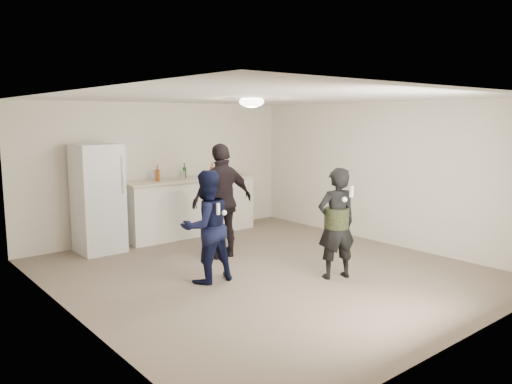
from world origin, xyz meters
TOP-DOWN VIEW (x-y plane):
  - floor at (0.00, 0.00)m, footprint 6.00×6.00m
  - ceiling at (0.00, 0.00)m, footprint 6.00×6.00m
  - wall_back at (0.00, 3.00)m, footprint 6.00×0.00m
  - wall_front at (0.00, -3.00)m, footprint 6.00×0.00m
  - wall_left at (-2.75, 0.00)m, footprint 0.00×6.00m
  - wall_right at (2.75, 0.00)m, footprint 0.00×6.00m
  - counter at (0.43, 2.67)m, footprint 2.60×0.56m
  - counter_top at (0.43, 2.67)m, footprint 2.68×0.64m
  - fridge at (-1.42, 2.60)m, footprint 0.70×0.70m
  - fridge_handle at (-1.14, 2.23)m, footprint 0.02×0.02m
  - ceiling_dome at (0.00, 0.30)m, footprint 0.36×0.36m
  - shaker at (0.17, 2.53)m, footprint 0.08×0.08m
  - man at (-0.90, 0.16)m, footprint 0.77×0.61m
  - woman at (0.58, -0.85)m, footprint 0.66×0.54m
  - camo_shorts at (0.58, -0.85)m, footprint 0.34×0.34m
  - spectator at (-0.02, 1.01)m, footprint 1.10×0.51m
  - remote_man at (-0.90, -0.12)m, footprint 0.04×0.04m
  - nunchuk_man at (-0.78, -0.09)m, footprint 0.07×0.07m
  - remote_woman at (0.58, -1.10)m, footprint 0.04×0.04m
  - nunchuk_woman at (0.48, -1.07)m, footprint 0.07×0.07m
  - bottle_cluster at (0.20, 2.68)m, footprint 1.15×0.38m

SIDE VIEW (x-z plane):
  - floor at x=0.00m, z-range 0.00..0.00m
  - counter at x=0.43m, z-range 0.00..1.05m
  - man at x=-0.90m, z-range 0.00..1.53m
  - woman at x=0.58m, z-range 0.00..1.55m
  - camo_shorts at x=0.58m, z-range 0.71..0.99m
  - fridge at x=-1.42m, z-range 0.00..1.80m
  - spectator at x=-0.02m, z-range 0.00..1.83m
  - nunchuk_man at x=-0.78m, z-range 0.95..1.01m
  - remote_man at x=-0.90m, z-range 0.98..1.12m
  - counter_top at x=0.43m, z-range 1.05..1.09m
  - nunchuk_woman at x=0.48m, z-range 1.11..1.18m
  - shaker at x=0.17m, z-range 1.09..1.26m
  - bottle_cluster at x=0.20m, z-range 1.08..1.30m
  - wall_back at x=0.00m, z-range -1.75..4.25m
  - wall_front at x=0.00m, z-range -1.75..4.25m
  - wall_left at x=-2.75m, z-range -1.75..4.25m
  - wall_right at x=2.75m, z-range -1.75..4.25m
  - remote_woman at x=0.58m, z-range 1.18..1.32m
  - fridge_handle at x=-1.14m, z-range 1.00..1.60m
  - ceiling_dome at x=0.00m, z-range 2.37..2.53m
  - ceiling at x=0.00m, z-range 2.50..2.50m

